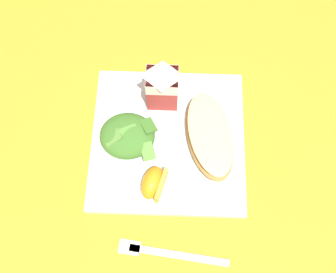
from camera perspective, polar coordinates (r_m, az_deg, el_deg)
name	(u,v)px	position (r m, az deg, el deg)	size (l,w,h in m)	color
ground	(168,142)	(0.75, 0.00, -0.74)	(3.00, 3.00, 0.00)	orange
white_plate	(168,140)	(0.75, 0.00, -0.52)	(0.28, 0.28, 0.02)	silver
cheesy_pizza_bread	(210,137)	(0.72, 5.92, -0.08)	(0.11, 0.18, 0.04)	#B77F42
green_salad_pile	(127,136)	(0.72, -5.77, 0.11)	(0.11, 0.09, 0.04)	#3D7028
milk_carton	(162,85)	(0.72, -0.81, 7.35)	(0.06, 0.04, 0.11)	#B7332D
orange_wedge_front	(154,183)	(0.69, -2.06, -6.60)	(0.05, 0.07, 0.04)	orange
metal_fork	(164,253)	(0.70, -0.54, -16.19)	(0.19, 0.04, 0.01)	silver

